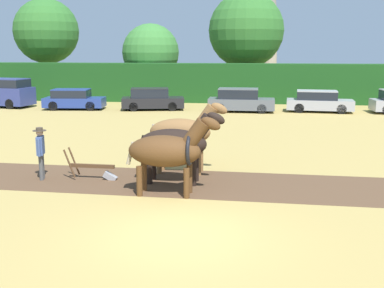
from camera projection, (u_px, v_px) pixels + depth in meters
The scene contains 18 objects.
ground_plane at pixel (180, 235), 11.34m from camera, with size 240.00×240.00×0.00m, color #A88E4C.
plowed_furrow_strip at pixel (62, 178), 16.36m from camera, with size 25.78×3.31×0.01m, color brown.
hedgerow at pixel (232, 83), 38.58m from camera, with size 61.55×1.93×3.10m, color #194719.
tree_far_left at pixel (46, 31), 43.67m from camera, with size 5.84×5.84×8.72m.
tree_left at pixel (151, 52), 42.18m from camera, with size 4.98×4.98×6.42m.
tree_center_left at pixel (246, 30), 41.69m from camera, with size 6.53×6.53×9.08m.
church_spire at pixel (271, 18), 77.13m from camera, with size 2.66×2.66×17.28m.
draft_horse_lead_left at pixel (168, 151), 14.23m from camera, with size 2.91×1.06×2.46m.
draft_horse_lead_right at pixel (176, 143), 15.50m from camera, with size 2.94×1.07×2.43m.
draft_horse_trail_left at pixel (183, 132), 16.74m from camera, with size 2.87×1.05×2.58m.
plow at pixel (96, 170), 16.11m from camera, with size 1.78×0.47×1.13m.
farmer_at_plow at pixel (41, 149), 15.95m from camera, with size 0.44×0.66×1.76m.
farmer_beside_team at pixel (201, 136), 18.42m from camera, with size 0.31×0.67×1.73m.
parked_van at pixel (0, 92), 35.66m from camera, with size 5.20×2.79×2.12m.
parked_car_left at pixel (74, 100), 34.30m from camera, with size 4.36×2.12×1.45m.
parked_car_center_left at pixel (152, 99), 34.05m from camera, with size 4.60×2.55×1.54m.
parked_car_center at pixel (240, 101), 33.01m from camera, with size 4.52×1.84×1.61m.
parked_car_center_right at pixel (319, 102), 32.90m from camera, with size 4.57×2.09×1.47m.
Camera 1 is at (1.61, -10.57, 4.35)m, focal length 45.00 mm.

